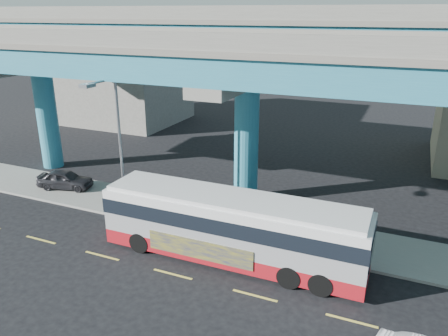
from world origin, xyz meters
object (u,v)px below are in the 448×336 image
at_px(stop_sign, 348,220).
at_px(transit_bus, 232,225).
at_px(street_lamp, 112,129).
at_px(parked_car, 65,179).

bearing_deg(stop_sign, transit_bus, -135.99).
distance_m(transit_bus, stop_sign, 5.48).
relative_size(transit_bus, street_lamp, 1.59).
height_order(parked_car, street_lamp, street_lamp).
relative_size(transit_bus, stop_sign, 4.68).
relative_size(parked_car, stop_sign, 1.42).
bearing_deg(stop_sign, street_lamp, -155.56).
height_order(parked_car, stop_sign, stop_sign).
distance_m(transit_bus, parked_car, 14.08).
xyz_separation_m(transit_bus, street_lamp, (-7.61, 1.38, 3.58)).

